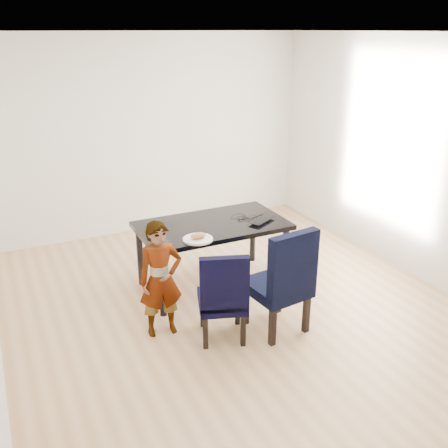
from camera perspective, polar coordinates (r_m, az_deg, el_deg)
name	(u,v)px	position (r m, az deg, el deg)	size (l,w,h in m)	color
floor	(232,305)	(5.35, 0.95, -9.28)	(4.50, 5.00, 0.01)	tan
ceiling	(234,31)	(4.60, 1.17, 21.19)	(4.50, 5.00, 0.01)	white
wall_back	(151,135)	(7.06, -8.32, 9.99)	(4.50, 0.01, 2.70)	white
wall_front	(443,303)	(2.96, 23.75, -8.25)	(4.50, 0.01, 2.70)	silver
wall_right	(409,158)	(6.12, 20.39, 7.12)	(0.01, 5.00, 2.70)	silver
dining_table	(212,255)	(5.57, -1.35, -3.54)	(1.60, 0.90, 0.75)	black
chair_left	(222,293)	(4.63, -0.22, -7.94)	(0.43, 0.45, 0.91)	black
chair_right	(277,278)	(4.74, 6.07, -6.21)	(0.51, 0.53, 1.07)	black
child	(161,279)	(4.67, -7.25, -6.29)	(0.41, 0.27, 1.13)	orange
plate	(198,239)	(5.00, -3.01, -1.74)	(0.30, 0.30, 0.02)	white
sandwich	(198,236)	(4.98, -2.98, -1.34)	(0.16, 0.08, 0.07)	#AC6B3D
laptop	(258,219)	(5.51, 3.89, 0.53)	(0.35, 0.23, 0.03)	black
cable_tangle	(244,220)	(5.53, 2.26, 0.51)	(0.14, 0.14, 0.01)	black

